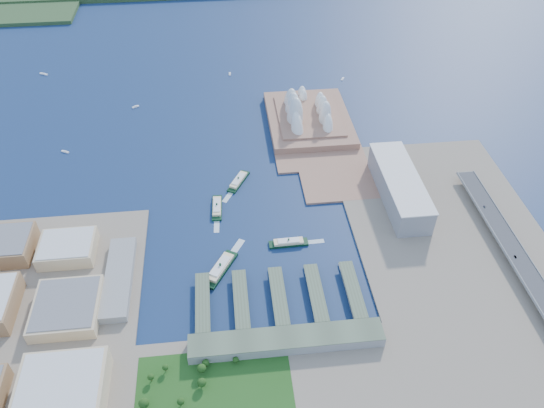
{
  "coord_description": "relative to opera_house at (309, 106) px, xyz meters",
  "views": [
    {
      "loc": [
        -33.6,
        -445.89,
        471.42
      ],
      "look_at": [
        22.01,
        67.09,
        18.0
      ],
      "focal_mm": 35.0,
      "sensor_mm": 36.0,
      "label": 1
    }
  ],
  "objects": [
    {
      "name": "toaster_building",
      "position": [
        90.0,
        -200.0,
        -11.5
      ],
      "size": [
        45.0,
        155.0,
        35.0
      ],
      "primitive_type": "cube",
      "color": "gray",
      "rests_on": "east_land"
    },
    {
      "name": "boat_a",
      "position": [
        -380.14,
        -40.12,
        -30.75
      ],
      "size": [
        12.92,
        8.99,
        2.5
      ],
      "primitive_type": null,
      "rotation": [
        0.0,
        0.0,
        1.08
      ],
      "color": "white",
      "rests_on": "ground"
    },
    {
      "name": "park",
      "position": [
        -165.0,
        -470.0,
        -21.0
      ],
      "size": [
        150.0,
        110.0,
        16.0
      ],
      "primitive_type": null,
      "color": "#194714",
      "rests_on": "south_land"
    },
    {
      "name": "ferry_b",
      "position": [
        -122.86,
        -141.43,
        -27.28
      ],
      "size": [
        35.2,
        49.91,
        9.45
      ],
      "primitive_type": null,
      "rotation": [
        0.0,
        0.0,
        -0.5
      ],
      "color": "black",
      "rests_on": "ground"
    },
    {
      "name": "expressway",
      "position": [
        195.0,
        -340.0,
        -23.07
      ],
      "size": [
        26.0,
        340.0,
        11.85
      ],
      "primitive_type": null,
      "color": "gray",
      "rests_on": "east_land"
    },
    {
      "name": "ferry_d",
      "position": [
        -68.57,
        -269.85,
        -27.4
      ],
      "size": [
        48.9,
        13.5,
        9.19
      ],
      "primitive_type": null,
      "rotation": [
        0.0,
        0.0,
        1.59
      ],
      "color": "black",
      "rests_on": "ground"
    },
    {
      "name": "ferry_c",
      "position": [
        -153.93,
        -304.05,
        -26.26
      ],
      "size": [
        44.32,
        60.1,
        11.48
      ],
      "primitive_type": null,
      "rotation": [
        0.0,
        0.0,
        2.61
      ],
      "color": "black",
      "rests_on": "ground"
    },
    {
      "name": "boat_e",
      "position": [
        -119.72,
        181.4,
        -30.64
      ],
      "size": [
        4.31,
        11.33,
        2.73
      ],
      "primitive_type": null,
      "rotation": [
        0.0,
        0.0,
        -0.07
      ],
      "color": "white",
      "rests_on": "ground"
    },
    {
      "name": "terminal_building",
      "position": [
        -90.0,
        -415.0,
        -23.0
      ],
      "size": [
        200.0,
        28.0,
        12.0
      ],
      "primitive_type": "cube",
      "color": "gray",
      "rests_on": "south_land"
    },
    {
      "name": "east_land",
      "position": [
        135.0,
        -330.0,
        -30.5
      ],
      "size": [
        240.0,
        500.0,
        3.0
      ],
      "primitive_type": "cube",
      "color": "gray",
      "rests_on": "ground"
    },
    {
      "name": "peninsula",
      "position": [
        2.5,
        -20.0,
        -30.5
      ],
      "size": [
        135.0,
        220.0,
        3.0
      ],
      "primitive_type": "cube",
      "color": "#966952",
      "rests_on": "ground"
    },
    {
      "name": "west_buildings",
      "position": [
        -355.0,
        -350.0,
        -15.5
      ],
      "size": [
        200.0,
        280.0,
        27.0
      ],
      "primitive_type": null,
      "color": "#8F6A47",
      "rests_on": "west_land"
    },
    {
      "name": "car_b",
      "position": [
        191.0,
        -334.0,
        -16.47
      ],
      "size": [
        1.44,
        4.14,
        1.37
      ],
      "primitive_type": "imported",
      "color": "slate",
      "rests_on": "expressway"
    },
    {
      "name": "boat_d",
      "position": [
        -465.64,
        218.55,
        -30.56
      ],
      "size": [
        16.81,
        11.49,
        2.89
      ],
      "primitive_type": null,
      "rotation": [
        0.0,
        0.0,
        1.07
      ],
      "color": "white",
      "rests_on": "ground"
    },
    {
      "name": "car_c",
      "position": [
        191.0,
        -244.91,
        -16.52
      ],
      "size": [
        1.76,
        4.33,
        1.26
      ],
      "primitive_type": "imported",
      "color": "slate",
      "rests_on": "expressway"
    },
    {
      "name": "boat_b",
      "position": [
        -284.78,
        80.66,
        -30.45
      ],
      "size": [
        11.92,
        9.4,
        3.1
      ],
      "primitive_type": null,
      "rotation": [
        0.0,
        0.0,
        2.12
      ],
      "color": "white",
      "rests_on": "ground"
    },
    {
      "name": "west_land",
      "position": [
        -355.0,
        -385.0,
        -30.5
      ],
      "size": [
        220.0,
        390.0,
        3.0
      ],
      "primitive_type": "cube",
      "color": "gray",
      "rests_on": "ground"
    },
    {
      "name": "ground",
      "position": [
        -105.0,
        -280.0,
        -32.0
      ],
      "size": [
        3000.0,
        3000.0,
        0.0
      ],
      "primitive_type": "plane",
      "color": "#0E2041",
      "rests_on": "ground"
    },
    {
      "name": "boat_c",
      "position": [
        86.18,
        139.79,
        -30.74
      ],
      "size": [
        8.25,
        11.34,
        2.51
      ],
      "primitive_type": null,
      "rotation": [
        0.0,
        0.0,
        2.64
      ],
      "color": "white",
      "rests_on": "ground"
    },
    {
      "name": "ferry_wharves",
      "position": [
        -91.0,
        -355.0,
        -27.35
      ],
      "size": [
        184.0,
        90.0,
        9.3
      ],
      "primitive_type": null,
      "color": "#4B5B45",
      "rests_on": "ground"
    },
    {
      "name": "ferry_a",
      "position": [
        -154.78,
        -194.16,
        -27.33
      ],
      "size": [
        14.85,
        49.95,
        9.35
      ],
      "primitive_type": null,
      "rotation": [
        0.0,
        0.0,
        -0.05
      ],
      "color": "black",
      "rests_on": "ground"
    },
    {
      "name": "opera_house",
      "position": [
        0.0,
        0.0,
        0.0
      ],
      "size": [
        134.0,
        180.0,
        58.0
      ],
      "primitive_type": null,
      "color": "white",
      "rests_on": "peninsula"
    }
  ]
}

